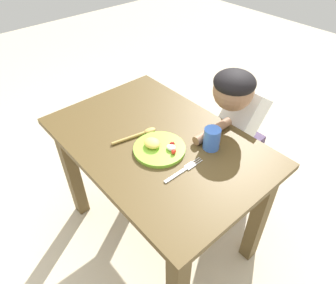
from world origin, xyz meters
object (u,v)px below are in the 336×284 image
at_px(spoon, 140,134).
at_px(person, 237,138).
at_px(plate, 159,148).
at_px(fork, 183,170).
at_px(drinking_cup, 212,139).

height_order(spoon, person, person).
bearing_deg(plate, fork, -2.75).
xyz_separation_m(spoon, person, (0.22, 0.48, -0.15)).
bearing_deg(plate, person, 80.30).
relative_size(plate, fork, 1.13).
bearing_deg(spoon, plate, -77.10).
distance_m(drinking_cup, person, 0.36).
bearing_deg(drinking_cup, person, 101.54).
relative_size(drinking_cup, person, 0.10).
distance_m(plate, fork, 0.17).
distance_m(fork, person, 0.52).
xyz_separation_m(fork, drinking_cup, (-0.02, 0.20, 0.05)).
xyz_separation_m(spoon, drinking_cup, (0.28, 0.19, 0.04)).
bearing_deg(fork, plate, 87.32).
distance_m(fork, drinking_cup, 0.20).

